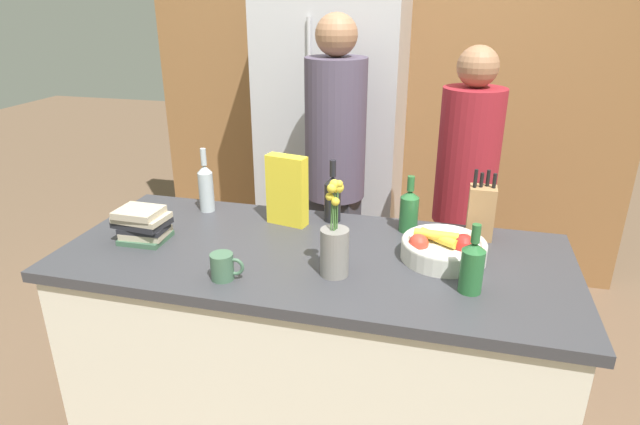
% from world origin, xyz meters
% --- Properties ---
extents(kitchen_island, '(1.89, 0.81, 0.89)m').
position_xyz_m(kitchen_island, '(0.00, 0.00, 0.45)').
color(kitchen_island, silver).
rests_on(kitchen_island, ground_plane).
extents(back_wall_wood, '(3.09, 0.12, 2.60)m').
position_xyz_m(back_wall_wood, '(0.00, 1.74, 1.30)').
color(back_wall_wood, olive).
rests_on(back_wall_wood, ground_plane).
extents(refrigerator, '(0.81, 0.62, 2.03)m').
position_xyz_m(refrigerator, '(-0.25, 1.38, 1.02)').
color(refrigerator, '#B7B7BC').
rests_on(refrigerator, ground_plane).
extents(fruit_bowl, '(0.31, 0.31, 0.11)m').
position_xyz_m(fruit_bowl, '(0.47, 0.06, 0.94)').
color(fruit_bowl, silver).
rests_on(fruit_bowl, kitchen_island).
extents(knife_block, '(0.10, 0.09, 0.28)m').
position_xyz_m(knife_block, '(0.60, 0.29, 1.00)').
color(knife_block, '#A87A4C').
rests_on(knife_block, kitchen_island).
extents(flower_vase, '(0.10, 0.10, 0.34)m').
position_xyz_m(flower_vase, '(0.11, -0.15, 1.00)').
color(flower_vase, gray).
rests_on(flower_vase, kitchen_island).
extents(cereal_box, '(0.18, 0.09, 0.29)m').
position_xyz_m(cereal_box, '(-0.17, 0.24, 1.04)').
color(cereal_box, yellow).
rests_on(cereal_box, kitchen_island).
extents(coffee_mug, '(0.12, 0.08, 0.09)m').
position_xyz_m(coffee_mug, '(-0.24, -0.27, 0.94)').
color(coffee_mug, '#42664C').
rests_on(coffee_mug, kitchen_island).
extents(book_stack, '(0.21, 0.16, 0.13)m').
position_xyz_m(book_stack, '(-0.67, -0.07, 0.96)').
color(book_stack, '#3D6047').
rests_on(book_stack, kitchen_island).
extents(bottle_oil, '(0.07, 0.07, 0.27)m').
position_xyz_m(bottle_oil, '(-0.00, 0.31, 1.00)').
color(bottle_oil, black).
rests_on(bottle_oil, kitchen_island).
extents(bottle_vinegar, '(0.06, 0.06, 0.28)m').
position_xyz_m(bottle_vinegar, '(-0.56, 0.29, 1.00)').
color(bottle_vinegar, '#B2BCC1').
rests_on(bottle_vinegar, kitchen_island).
extents(bottle_wine, '(0.08, 0.08, 0.24)m').
position_xyz_m(bottle_wine, '(0.56, -0.15, 0.98)').
color(bottle_wine, '#286633').
rests_on(bottle_wine, kitchen_island).
extents(bottle_water, '(0.08, 0.08, 0.23)m').
position_xyz_m(bottle_water, '(0.32, 0.29, 0.98)').
color(bottle_water, '#286633').
rests_on(bottle_water, kitchen_island).
extents(person_at_sink, '(0.30, 0.30, 1.71)m').
position_xyz_m(person_at_sink, '(-0.10, 0.79, 0.97)').
color(person_at_sink, '#383842').
rests_on(person_at_sink, ground_plane).
extents(person_in_blue, '(0.29, 0.29, 1.58)m').
position_xyz_m(person_in_blue, '(0.54, 0.78, 0.90)').
color(person_in_blue, '#383842').
rests_on(person_in_blue, ground_plane).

